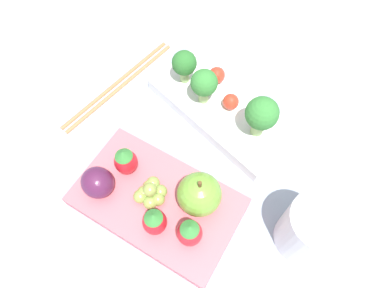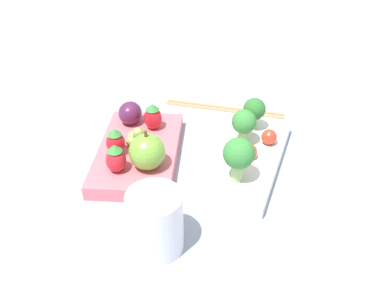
{
  "view_description": "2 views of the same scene",
  "coord_description": "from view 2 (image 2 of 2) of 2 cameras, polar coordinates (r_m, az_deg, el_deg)",
  "views": [
    {
      "loc": [
        0.13,
        -0.16,
        0.4
      ],
      "look_at": [
        0.0,
        -0.01,
        0.03
      ],
      "focal_mm": 32.0,
      "sensor_mm": 36.0,
      "label": 1
    },
    {
      "loc": [
        0.49,
        0.11,
        0.39
      ],
      "look_at": [
        0.0,
        -0.01,
        0.03
      ],
      "focal_mm": 40.0,
      "sensor_mm": 36.0,
      "label": 2
    }
  ],
  "objects": [
    {
      "name": "drinking_cup",
      "position": [
        0.49,
        -4.9,
        -10.35
      ],
      "size": [
        0.06,
        0.06,
        0.08
      ],
      "color": "white",
      "rests_on": "ground_plane"
    },
    {
      "name": "bento_box_fruit",
      "position": [
        0.64,
        -7.15,
        -1.14
      ],
      "size": [
        0.21,
        0.14,
        0.02
      ],
      "color": "#DB6670",
      "rests_on": "ground_plane"
    },
    {
      "name": "strawberry_0",
      "position": [
        0.66,
        -5.25,
        3.65
      ],
      "size": [
        0.03,
        0.03,
        0.04
      ],
      "color": "red",
      "rests_on": "bento_box_fruit"
    },
    {
      "name": "cherry_tomato_0",
      "position": [
        0.6,
        7.67,
        -1.13
      ],
      "size": [
        0.02,
        0.02,
        0.02
      ],
      "color": "red",
      "rests_on": "bento_box_savoury"
    },
    {
      "name": "plum",
      "position": [
        0.68,
        -8.25,
        4.12
      ],
      "size": [
        0.04,
        0.04,
        0.04
      ],
      "color": "#511E42",
      "rests_on": "bento_box_fruit"
    },
    {
      "name": "strawberry_1",
      "position": [
        0.58,
        -10.13,
        -1.91
      ],
      "size": [
        0.03,
        0.03,
        0.04
      ],
      "color": "red",
      "rests_on": "bento_box_fruit"
    },
    {
      "name": "apple",
      "position": [
        0.58,
        -6.02,
        -1.02
      ],
      "size": [
        0.05,
        0.05,
        0.06
      ],
      "color": "#70A838",
      "rests_on": "bento_box_fruit"
    },
    {
      "name": "broccoli_floret_1",
      "position": [
        0.62,
        6.93,
        2.8
      ],
      "size": [
        0.04,
        0.04,
        0.05
      ],
      "color": "#93B770",
      "rests_on": "bento_box_savoury"
    },
    {
      "name": "strawberry_2",
      "position": [
        0.61,
        -10.16,
        0.3
      ],
      "size": [
        0.03,
        0.03,
        0.04
      ],
      "color": "red",
      "rests_on": "bento_box_fruit"
    },
    {
      "name": "cherry_tomato_1",
      "position": [
        0.64,
        10.25,
        0.93
      ],
      "size": [
        0.02,
        0.02,
        0.02
      ],
      "color": "red",
      "rests_on": "bento_box_savoury"
    },
    {
      "name": "broccoli_floret_2",
      "position": [
        0.66,
        8.31,
        4.48
      ],
      "size": [
        0.03,
        0.03,
        0.05
      ],
      "color": "#93B770",
      "rests_on": "bento_box_savoury"
    },
    {
      "name": "broccoli_floret_0",
      "position": [
        0.55,
        6.24,
        -1.45
      ],
      "size": [
        0.04,
        0.04,
        0.06
      ],
      "color": "#93B770",
      "rests_on": "bento_box_savoury"
    },
    {
      "name": "ground_plane",
      "position": [
        0.63,
        0.5,
        -2.26
      ],
      "size": [
        4.0,
        4.0,
        0.0
      ],
      "primitive_type": "plane",
      "color": "#939EB2"
    },
    {
      "name": "grape_cluster",
      "position": [
        0.63,
        -7.15,
        0.72
      ],
      "size": [
        0.04,
        0.04,
        0.03
      ],
      "color": "#8EA84C",
      "rests_on": "bento_box_fruit"
    },
    {
      "name": "bento_box_savoury",
      "position": [
        0.63,
        7.28,
        -1.96
      ],
      "size": [
        0.22,
        0.12,
        0.02
      ],
      "color": "white",
      "rests_on": "ground_plane"
    },
    {
      "name": "chopsticks_pair",
      "position": [
        0.76,
        4.33,
        4.83
      ],
      "size": [
        0.02,
        0.21,
        0.01
      ],
      "color": "#A37547",
      "rests_on": "ground_plane"
    }
  ]
}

